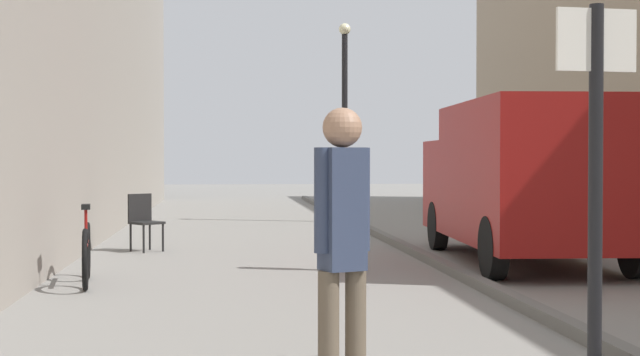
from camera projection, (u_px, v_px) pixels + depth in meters
The scene contains 9 objects.
ground_plane at pixel (316, 258), 13.84m from camera, with size 80.00×80.00×0.00m, color gray.
kerb_strip at pixel (417, 253), 14.00m from camera, with size 0.16×40.00×0.12m, color #615F5B.
pedestrian_main_foreground at pixel (342, 237), 5.37m from camera, with size 0.35×0.27×1.82m.
pedestrian_mid_block at pixel (344, 199), 12.21m from camera, with size 0.33×0.22×1.69m.
delivery_van at pixel (524, 177), 13.19m from camera, with size 2.31×5.48×2.31m.
street_sign_post at pixel (596, 155), 6.33m from camera, with size 0.60×0.10×2.60m.
lamp_post at pixel (345, 108), 21.64m from camera, with size 0.28×0.28×4.76m.
bicycle_leaning at pixel (86, 253), 10.87m from camera, with size 0.28×1.76×0.98m.
cafe_chair_near_window at pixel (144, 218), 14.82m from camera, with size 0.62×0.62×0.94m.
Camera 1 is at (-1.40, -1.74, 1.52)m, focal length 50.75 mm.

